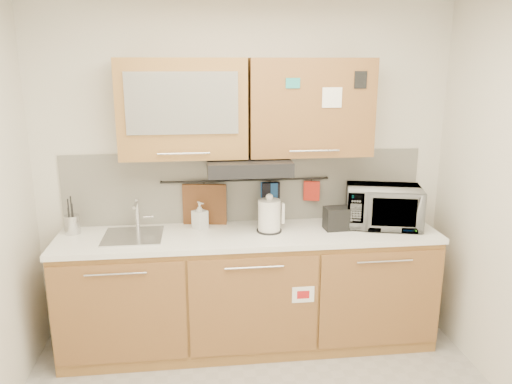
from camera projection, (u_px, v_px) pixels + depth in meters
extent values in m
plane|color=silver|center=(245.00, 174.00, 3.91)|extent=(3.20, 0.00, 3.20)
cube|color=#A27139|center=(249.00, 291.00, 3.84)|extent=(2.80, 0.60, 0.88)
cube|color=black|center=(250.00, 336.00, 3.94)|extent=(2.80, 0.54, 0.10)
cube|color=olive|center=(119.00, 314.00, 3.43)|extent=(0.91, 0.02, 0.74)
cylinder|color=silver|center=(116.00, 274.00, 3.32)|extent=(0.41, 0.01, 0.01)
cube|color=olive|center=(254.00, 307.00, 3.53)|extent=(0.91, 0.02, 0.74)
cylinder|color=silver|center=(254.00, 268.00, 3.43)|extent=(0.41, 0.01, 0.01)
cube|color=olive|center=(381.00, 300.00, 3.64)|extent=(0.91, 0.02, 0.74)
cylinder|color=silver|center=(385.00, 261.00, 3.54)|extent=(0.41, 0.01, 0.01)
cube|color=white|center=(249.00, 235.00, 3.71)|extent=(2.82, 0.62, 0.04)
cube|color=silver|center=(245.00, 187.00, 3.93)|extent=(2.80, 0.02, 0.56)
cube|color=#A27139|center=(183.00, 108.00, 3.56)|extent=(0.90, 0.35, 0.70)
cube|color=silver|center=(182.00, 103.00, 3.37)|extent=(0.76, 0.02, 0.42)
cube|color=olive|center=(309.00, 107.00, 3.66)|extent=(0.90, 0.35, 0.70)
cube|color=white|center=(332.00, 98.00, 3.48)|extent=(0.14, 0.00, 0.14)
cube|color=black|center=(248.00, 165.00, 3.64)|extent=(0.60, 0.46, 0.10)
cube|color=silver|center=(133.00, 237.00, 3.62)|extent=(0.42, 0.40, 0.03)
cylinder|color=silver|center=(137.00, 214.00, 3.75)|extent=(0.03, 0.03, 0.24)
cylinder|color=silver|center=(135.00, 205.00, 3.65)|extent=(0.02, 0.18, 0.02)
cylinder|color=black|center=(246.00, 180.00, 3.87)|extent=(1.30, 0.02, 0.02)
cylinder|color=silver|center=(72.00, 224.00, 3.68)|extent=(0.14, 0.14, 0.14)
cylinder|color=black|center=(69.00, 216.00, 3.67)|extent=(0.01, 0.01, 0.26)
cylinder|color=black|center=(73.00, 219.00, 3.65)|extent=(0.01, 0.01, 0.24)
cylinder|color=black|center=(72.00, 215.00, 3.68)|extent=(0.01, 0.01, 0.28)
cylinder|color=black|center=(69.00, 221.00, 3.65)|extent=(0.01, 0.01, 0.21)
cylinder|color=silver|center=(269.00, 216.00, 3.71)|extent=(0.19, 0.19, 0.24)
sphere|color=silver|center=(269.00, 197.00, 3.67)|extent=(0.06, 0.06, 0.06)
cube|color=silver|center=(283.00, 213.00, 3.73)|extent=(0.03, 0.04, 0.16)
cylinder|color=black|center=(269.00, 230.00, 3.74)|extent=(0.19, 0.19, 0.01)
cube|color=black|center=(339.00, 218.00, 3.77)|extent=(0.23, 0.15, 0.17)
cube|color=black|center=(335.00, 209.00, 3.74)|extent=(0.07, 0.10, 0.01)
cube|color=black|center=(345.00, 208.00, 3.76)|extent=(0.07, 0.10, 0.01)
imported|color=#999999|center=(383.00, 207.00, 3.83)|extent=(0.63, 0.50, 0.31)
imported|color=#999999|center=(200.00, 215.00, 3.78)|extent=(0.13, 0.13, 0.21)
cube|color=brown|center=(205.00, 211.00, 3.88)|extent=(0.34, 0.08, 0.42)
cube|color=navy|center=(269.00, 196.00, 3.91)|extent=(0.14, 0.08, 0.22)
cube|color=black|center=(271.00, 196.00, 3.91)|extent=(0.14, 0.06, 0.22)
cube|color=#AC2316|center=(312.00, 191.00, 3.94)|extent=(0.13, 0.05, 0.16)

